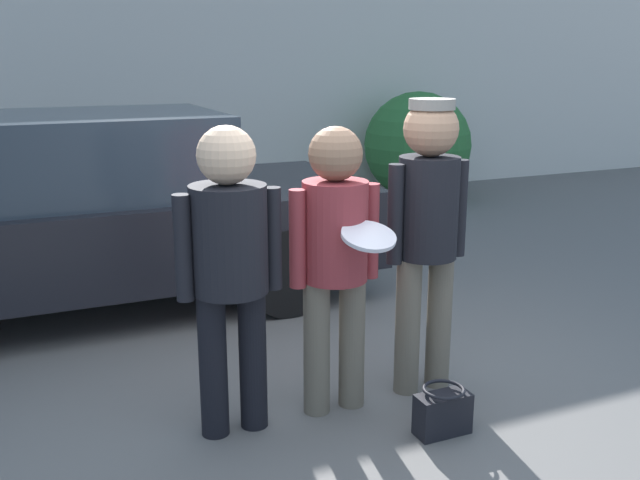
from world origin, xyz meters
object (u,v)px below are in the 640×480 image
shrub (417,146)px  person_right (428,219)px  parked_car_near (73,213)px  person_middle_with_frisbee (335,247)px  handbag (443,412)px  person_left (230,255)px

shrub → person_right: bearing=-120.8°
parked_car_near → shrub: size_ratio=3.12×
parked_car_near → shrub: (4.84, 2.81, -0.03)m
person_middle_with_frisbee → handbag: bearing=-50.4°
person_left → person_middle_with_frisbee: person_left is taller
handbag → shrub: bearing=60.2°
parked_car_near → shrub: 5.60m
person_left → parked_car_near: person_left is taller
person_left → person_right: (1.20, 0.03, 0.07)m
person_middle_with_frisbee → parked_car_near: size_ratio=0.35×
shrub → person_left: bearing=-129.5°
person_right → parked_car_near: size_ratio=0.38×
person_middle_with_frisbee → handbag: 1.06m
person_left → handbag: size_ratio=5.51×
person_right → handbag: (-0.19, -0.52, -0.93)m
person_left → handbag: person_left is taller
shrub → parked_car_near: bearing=-149.9°
person_left → shrub: 6.73m
shrub → handbag: (-3.26, -5.68, -0.62)m
person_middle_with_frisbee → handbag: size_ratio=5.42×
person_right → shrub: 6.01m
parked_car_near → handbag: parked_car_near is taller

